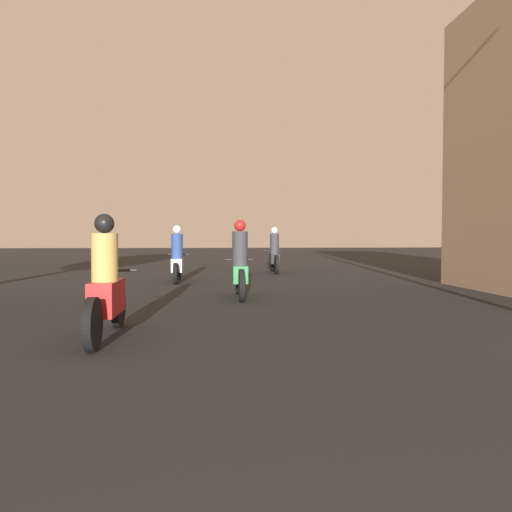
# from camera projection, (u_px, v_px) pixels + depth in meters

# --- Properties ---
(motorcycle_red) EXTENTS (0.60, 2.10, 1.55)m
(motorcycle_red) POSITION_uv_depth(u_px,v_px,m) (106.00, 289.00, 6.19)
(motorcycle_red) COLOR black
(motorcycle_red) RESTS_ON ground_plane
(motorcycle_green) EXTENTS (0.60, 1.92, 1.62)m
(motorcycle_green) POSITION_uv_depth(u_px,v_px,m) (240.00, 267.00, 10.31)
(motorcycle_green) COLOR black
(motorcycle_green) RESTS_ON ground_plane
(motorcycle_silver) EXTENTS (0.60, 1.94, 1.60)m
(motorcycle_silver) POSITION_uv_depth(u_px,v_px,m) (177.00, 259.00, 14.00)
(motorcycle_silver) COLOR black
(motorcycle_silver) RESTS_ON ground_plane
(motorcycle_black) EXTENTS (0.60, 2.02, 1.62)m
(motorcycle_black) POSITION_uv_depth(u_px,v_px,m) (274.00, 254.00, 17.69)
(motorcycle_black) COLOR black
(motorcycle_black) RESTS_ON ground_plane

